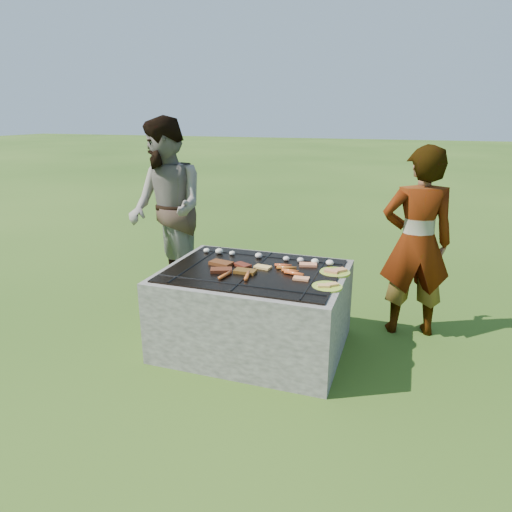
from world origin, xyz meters
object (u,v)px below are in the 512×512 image
(plate_near, at_px, (327,287))
(bystander, at_px, (167,210))
(plate_far, at_px, (335,272))
(cook, at_px, (416,243))
(fire_pit, at_px, (254,312))

(plate_near, distance_m, bystander, 1.89)
(plate_far, distance_m, bystander, 1.78)
(cook, xyz_separation_m, bystander, (-2.20, 0.08, 0.10))
(fire_pit, height_order, plate_near, plate_near)
(plate_far, relative_size, plate_near, 1.29)
(plate_far, bearing_deg, fire_pit, -165.73)
(fire_pit, xyz_separation_m, plate_near, (0.56, -0.15, 0.33))
(plate_near, relative_size, bystander, 0.13)
(bystander, bearing_deg, plate_far, 19.19)
(fire_pit, relative_size, plate_far, 4.57)
(plate_near, bearing_deg, fire_pit, 164.81)
(cook, height_order, bystander, bystander)
(cook, distance_m, bystander, 2.20)
(fire_pit, xyz_separation_m, plate_far, (0.56, 0.14, 0.33))
(plate_near, xyz_separation_m, cook, (0.53, 0.79, 0.13))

